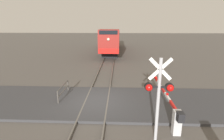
# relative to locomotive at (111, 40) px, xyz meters

# --- Properties ---
(ground_plane) EXTENTS (160.00, 160.00, 0.00)m
(ground_plane) POSITION_rel_locomotive_xyz_m (0.00, -20.98, -2.13)
(ground_plane) COLOR #514C47
(rail_track_left) EXTENTS (0.08, 80.00, 0.15)m
(rail_track_left) POSITION_rel_locomotive_xyz_m (-0.72, -20.98, -2.05)
(rail_track_left) COLOR #59544C
(rail_track_left) RESTS_ON ground_plane
(rail_track_right) EXTENTS (0.08, 80.00, 0.15)m
(rail_track_right) POSITION_rel_locomotive_xyz_m (0.72, -20.98, -2.05)
(rail_track_right) COLOR #59544C
(rail_track_right) RESTS_ON ground_plane
(road_surface) EXTENTS (36.00, 4.91, 0.15)m
(road_surface) POSITION_rel_locomotive_xyz_m (0.00, -20.98, -2.05)
(road_surface) COLOR #38383A
(road_surface) RESTS_ON ground_plane
(locomotive) EXTENTS (2.76, 17.99, 4.11)m
(locomotive) POSITION_rel_locomotive_xyz_m (0.00, 0.00, 0.00)
(locomotive) COLOR black
(locomotive) RESTS_ON ground_plane
(crossing_signal) EXTENTS (1.18, 0.33, 3.69)m
(crossing_signal) POSITION_rel_locomotive_xyz_m (3.05, -24.56, 0.13)
(crossing_signal) COLOR #ADADB2
(crossing_signal) RESTS_ON ground_plane
(crossing_gate) EXTENTS (0.36, 6.00, 1.28)m
(crossing_gate) POSITION_rel_locomotive_xyz_m (4.07, -23.30, -1.32)
(crossing_gate) COLOR silver
(crossing_gate) RESTS_ON ground_plane
(guard_railing) EXTENTS (0.08, 2.28, 0.95)m
(guard_railing) POSITION_rel_locomotive_xyz_m (-2.33, -20.32, -1.51)
(guard_railing) COLOR #4C4742
(guard_railing) RESTS_ON ground_plane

